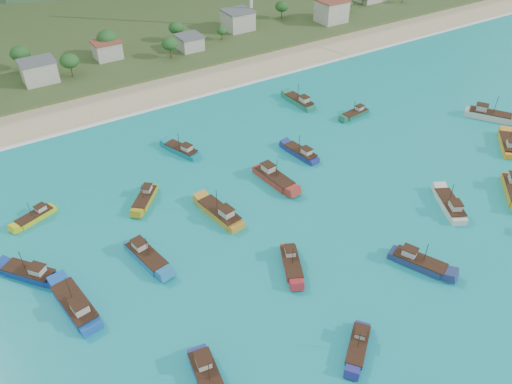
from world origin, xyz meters
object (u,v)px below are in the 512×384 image
boat_7 (36,217)px  boat_12 (182,151)px  boat_16 (489,115)px  boat_26 (299,102)px  boat_14 (274,178)px  boat_23 (508,145)px  boat_24 (450,206)px  boat_0 (208,379)px  boat_18 (291,264)px  boat_25 (145,199)px  boat_21 (301,153)px  boat_3 (358,346)px  boat_9 (220,214)px  boat_20 (355,114)px  boat_19 (31,274)px  boat_4 (418,263)px  boat_2 (76,306)px  boat_11 (146,257)px

boat_7 → boat_12: (35.73, 6.82, 0.16)m
boat_16 → boat_26: size_ratio=1.11×
boat_14 → boat_23: size_ratio=1.15×
boat_14 → boat_24: boat_14 is taller
boat_24 → boat_0: bearing=-144.3°
boat_18 → boat_25: 35.46m
boat_0 → boat_7: size_ratio=1.28×
boat_21 → boat_14: bearing=-162.9°
boat_3 → boat_9: size_ratio=0.71×
boat_7 → boat_20: (83.69, -1.19, 0.03)m
boat_12 → boat_26: (39.10, 5.51, 0.10)m
boat_20 → boat_19: bearing=91.9°
boat_3 → boat_7: boat_3 is taller
boat_4 → boat_16: size_ratio=0.90×
boat_9 → boat_2: bearing=-174.0°
boat_23 → boat_26: size_ratio=0.95×
boat_16 → boat_20: boat_16 is taller
boat_21 → boat_19: bearing=177.7°
boat_11 → boat_23: boat_23 is taller
boat_9 → boat_14: bearing=6.7°
boat_11 → boat_18: 26.53m
boat_0 → boat_25: boat_0 is taller
boat_4 → boat_20: 56.65m
boat_11 → boat_25: bearing=-121.8°
boat_19 → boat_23: boat_23 is taller
boat_4 → boat_18: bearing=-55.9°
boat_12 → boat_16: boat_16 is taller
boat_23 → boat_24: bearing=-118.5°
boat_23 → boat_24: boat_23 is taller
boat_16 → boat_18: boat_16 is taller
boat_19 → boat_21: bearing=-33.3°
boat_25 → boat_21: bearing=-143.6°
boat_24 → boat_2: bearing=-163.6°
boat_14 → boat_20: bearing=-164.8°
boat_12 → boat_20: 48.63m
boat_21 → boat_25: 38.45m
boat_23 → boat_2: bearing=-137.3°
boat_7 → boat_26: boat_26 is taller
boat_14 → boat_19: boat_14 is taller
boat_14 → boat_18: 26.33m
boat_19 → boat_20: (88.08, 14.74, -0.20)m
boat_3 → boat_25: size_ratio=0.98×
boat_3 → boat_4: size_ratio=0.78×
boat_0 → boat_11: size_ratio=0.99×
boat_21 → boat_24: size_ratio=0.93×
boat_19 → boat_26: boat_26 is taller
boat_7 → boat_16: boat_16 is taller
boat_21 → boat_24: 35.69m
boat_16 → boat_20: 35.70m
boat_23 → boat_16: bearing=101.0°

